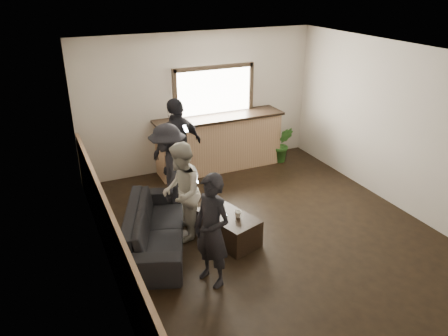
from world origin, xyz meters
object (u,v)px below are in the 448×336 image
cup_b (238,214)px  potted_plant (282,144)px  person_d (178,148)px  cup_a (212,210)px  person_b (181,192)px  person_a (212,231)px  bar_counter (219,139)px  coffee_table (228,228)px  person_c (169,171)px  sofa (155,227)px

cup_b → potted_plant: bearing=47.1°
potted_plant → person_d: size_ratio=0.44×
cup_a → person_b: 0.55m
cup_b → person_a: (-0.72, -0.71, 0.30)m
bar_counter → cup_a: size_ratio=22.45×
cup_b → person_d: (-0.28, 1.91, 0.44)m
cup_b → person_b: size_ratio=0.07×
potted_plant → person_a: (-2.99, -3.15, 0.38)m
coffee_table → person_b: (-0.61, 0.37, 0.57)m
person_a → coffee_table: bearing=120.8°
person_a → person_c: bearing=156.3°
bar_counter → sofa: bearing=-132.2°
coffee_table → cup_b: bearing=-45.1°
coffee_table → cup_a: (-0.19, 0.18, 0.26)m
bar_counter → person_c: size_ratio=1.66×
sofa → person_d: bearing=-11.2°
sofa → person_b: (0.45, 0.04, 0.47)m
person_b → person_d: person_d is taller
coffee_table → potted_plant: (2.38, 2.34, 0.18)m
sofa → cup_a: 0.89m
bar_counter → person_d: size_ratio=1.47×
potted_plant → bar_counter: bearing=169.5°
potted_plant → cup_a: bearing=-140.0°
bar_counter → person_c: bearing=-136.6°
sofa → cup_b: bearing=-90.5°
coffee_table → cup_b: size_ratio=9.18×
cup_b → person_a: person_a is taller
bar_counter → cup_b: bar_counter is taller
bar_counter → sofa: size_ratio=1.26×
potted_plant → person_d: (-2.55, -0.54, 0.52)m
person_c → cup_a: bearing=36.8°
cup_a → person_b: person_b is taller
bar_counter → person_c: 2.15m
person_b → bar_counter: bearing=168.2°
person_b → person_d: 1.50m
bar_counter → cup_b: size_ratio=25.41×
potted_plant → person_c: person_c is taller
bar_counter → person_b: (-1.60, -2.22, 0.14)m
sofa → person_a: (0.45, -1.15, 0.47)m
cup_a → coffee_table: bearing=-42.1°
coffee_table → person_c: person_c is taller
person_c → person_b: bearing=12.1°
person_a → person_d: (0.44, 2.61, 0.14)m
person_d → person_a: bearing=57.8°
bar_counter → person_c: (-1.56, -1.47, 0.17)m
potted_plant → coffee_table: bearing=-135.6°
bar_counter → sofa: 3.07m
sofa → coffee_table: 1.11m
cup_a → sofa: bearing=169.9°
coffee_table → cup_b: (0.11, -0.11, 0.27)m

